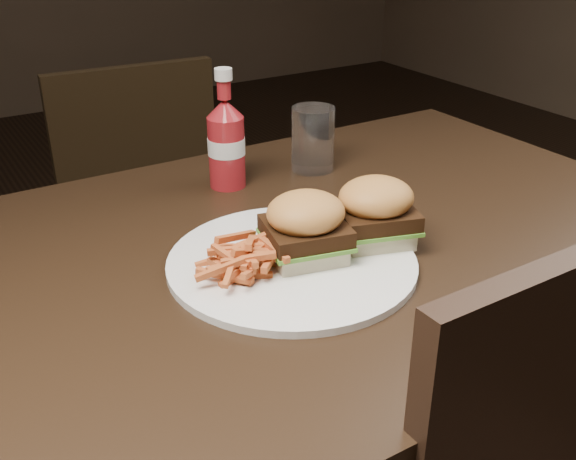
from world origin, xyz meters
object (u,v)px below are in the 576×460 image
ketchup_bottle (227,153)px  tumbler (313,140)px  dining_table (313,248)px  chair_far (126,212)px  plate (292,262)px

ketchup_bottle → tumbler: bearing=-3.9°
dining_table → ketchup_bottle: 0.25m
chair_far → ketchup_bottle: 0.77m
dining_table → chair_far: size_ratio=2.98×
chair_far → ketchup_bottle: ketchup_bottle is taller
chair_far → plate: 1.02m
ketchup_bottle → tumbler: (0.17, -0.01, -0.01)m
plate → ketchup_bottle: (0.05, 0.30, 0.06)m
chair_far → tumbler: (0.15, -0.68, 0.38)m
chair_far → plate: (-0.07, -0.96, 0.33)m
dining_table → ketchup_bottle: (-0.02, 0.24, 0.08)m
plate → chair_far: bearing=85.9°
plate → ketchup_bottle: bearing=79.6°
plate → ketchup_bottle: size_ratio=2.73×
chair_far → ketchup_bottle: (-0.02, -0.66, 0.38)m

